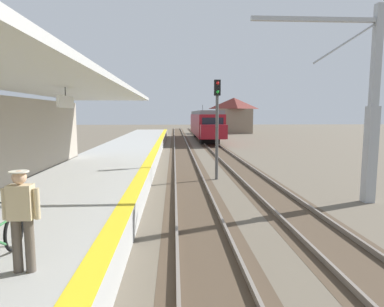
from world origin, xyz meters
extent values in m
cube|color=#A8A8A3|center=(-2.50, 16.00, 0.45)|extent=(5.00, 80.00, 0.90)
cube|color=yellow|center=(-0.25, 16.00, 0.90)|extent=(0.50, 80.00, 0.01)
cube|color=#B2B2AD|center=(-2.60, 9.15, 4.35)|extent=(4.40, 24.00, 0.16)
cube|color=white|center=(-2.20, 11.15, 3.82)|extent=(0.08, 1.40, 0.36)
cylinder|color=#333333|center=(-2.20, 11.15, 4.14)|extent=(0.03, 0.03, 0.27)
cube|color=#4C3D2D|center=(1.90, 20.00, 0.00)|extent=(2.34, 120.00, 0.01)
cube|color=slate|center=(1.18, 20.00, 0.08)|extent=(0.08, 120.00, 0.15)
cube|color=slate|center=(2.62, 20.00, 0.08)|extent=(0.08, 120.00, 0.15)
cube|color=#4C3D2D|center=(5.30, 20.00, 0.00)|extent=(2.34, 120.00, 0.01)
cube|color=slate|center=(4.58, 20.00, 0.08)|extent=(0.08, 120.00, 0.15)
cube|color=slate|center=(6.02, 20.00, 0.08)|extent=(0.08, 120.00, 0.15)
cube|color=maroon|center=(5.30, 45.10, 2.07)|extent=(2.90, 18.00, 2.70)
cube|color=slate|center=(5.30, 45.10, 3.64)|extent=(2.67, 18.00, 0.44)
cube|color=black|center=(5.30, 36.08, 2.48)|extent=(2.32, 0.06, 1.21)
cube|color=maroon|center=(5.30, 35.30, 1.60)|extent=(2.78, 1.60, 1.49)
cube|color=black|center=(6.76, 45.10, 2.48)|extent=(0.04, 15.84, 0.86)
cylinder|color=#333333|center=(5.30, 48.70, 4.31)|extent=(0.06, 0.06, 0.90)
cube|color=black|center=(5.30, 39.25, 0.36)|extent=(2.17, 2.20, 0.72)
cube|color=black|center=(5.30, 50.95, 0.36)|extent=(2.17, 2.20, 0.72)
cylinder|color=brown|center=(-1.42, 5.96, 1.34)|extent=(0.15, 0.15, 0.88)
cylinder|color=brown|center=(-1.22, 5.96, 1.34)|extent=(0.15, 0.15, 0.88)
cube|color=#C6B289|center=(-1.32, 5.96, 2.06)|extent=(0.38, 0.22, 0.56)
cylinder|color=#C6B289|center=(-1.57, 5.96, 2.03)|extent=(0.09, 0.09, 0.50)
cylinder|color=#C6B289|center=(-1.07, 5.96, 2.03)|extent=(0.09, 0.09, 0.50)
sphere|color=tan|center=(-1.32, 5.96, 2.46)|extent=(0.22, 0.22, 0.22)
cylinder|color=beige|center=(-1.32, 5.96, 2.55)|extent=(0.30, 0.30, 0.02)
torus|color=black|center=(-1.89, 6.84, 1.26)|extent=(0.06, 0.72, 0.72)
cylinder|color=#262626|center=(-1.89, 6.74, 1.85)|extent=(0.48, 0.03, 0.03)
cylinder|color=#4C4C4C|center=(3.36, 17.85, 2.20)|extent=(0.16, 0.16, 4.40)
cube|color=black|center=(3.36, 17.85, 4.80)|extent=(0.32, 0.24, 0.80)
sphere|color=red|center=(3.36, 17.71, 5.02)|extent=(0.16, 0.16, 0.16)
sphere|color=green|center=(3.36, 17.71, 4.58)|extent=(0.16, 0.16, 0.16)
cube|color=#9EA3A8|center=(8.73, 13.02, 1.88)|extent=(0.40, 0.40, 3.75)
cube|color=#9EA3A8|center=(8.73, 13.02, 5.62)|extent=(0.28, 0.28, 3.75)
cube|color=#9EA3A8|center=(6.33, 13.02, 6.90)|extent=(4.80, 0.16, 0.16)
cylinder|color=#9EA3A8|center=(7.53, 13.02, 6.10)|extent=(2.47, 0.07, 1.60)
cube|color=#7F705B|center=(12.01, 60.40, 2.20)|extent=(6.00, 4.80, 4.40)
pyramid|color=maroon|center=(12.01, 60.40, 5.40)|extent=(6.60, 5.28, 2.00)
camera|label=1|loc=(1.11, 0.73, 3.45)|focal=30.82mm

